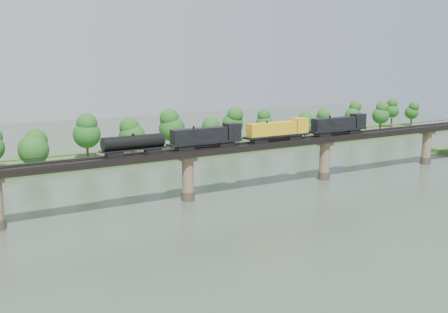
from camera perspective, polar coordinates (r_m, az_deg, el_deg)
ground at (r=100.85m, az=4.57°, el=-8.13°), size 400.00×400.00×0.00m
far_bank at (r=174.26m, az=-12.33°, el=-0.22°), size 300.00×24.00×1.60m
bridge at (r=123.89m, az=-3.70°, el=-2.02°), size 236.00×30.00×11.50m
bridge_superstructure at (r=122.71m, az=-3.73°, el=0.87°), size 220.00×4.90×0.75m
far_treeline at (r=166.23m, az=-14.57°, el=1.99°), size 289.06×17.54×13.60m
freight_train at (r=131.72m, az=3.12°, el=2.45°), size 73.03×2.85×5.03m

